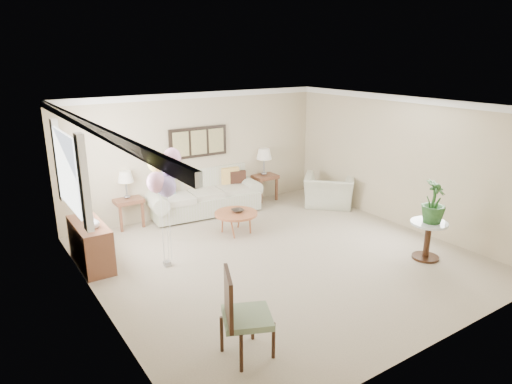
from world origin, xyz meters
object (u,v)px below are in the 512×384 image
accent_chair (241,313)px  balloon_cluster (165,172)px  sofa (203,196)px  armchair (329,191)px  coffee_table (236,214)px

accent_chair → balloon_cluster: balloon_cluster is taller
sofa → balloon_cluster: balloon_cluster is taller
balloon_cluster → accent_chair: bearing=-95.6°
armchair → accent_chair: size_ratio=0.98×
armchair → accent_chair: bearing=82.7°
coffee_table → balloon_cluster: 2.18m
accent_chair → armchair: bearing=37.7°
accent_chair → balloon_cluster: bearing=84.4°
balloon_cluster → armchair: bearing=11.8°
sofa → armchair: size_ratio=2.43×
coffee_table → sofa: bearing=89.0°
armchair → coffee_table: bearing=50.3°
sofa → armchair: (2.61, -1.20, -0.02)m
sofa → accent_chair: size_ratio=2.39×
accent_chair → sofa: bearing=67.5°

